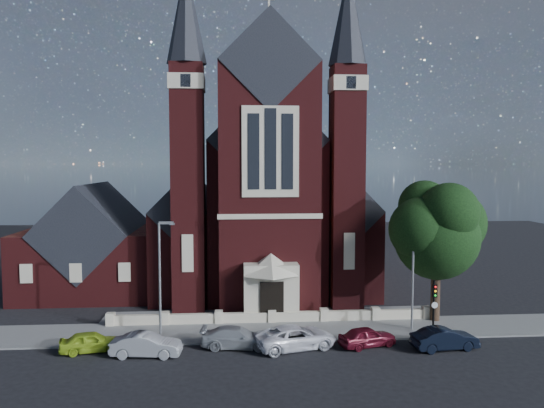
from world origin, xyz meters
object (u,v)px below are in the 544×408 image
(car_white_suv, at_px, (296,337))
(car_dark_red, at_px, (367,337))
(street_lamp_left, at_px, (161,272))
(car_lime_van, at_px, (91,342))
(car_navy, at_px, (445,339))
(traffic_signal, at_px, (434,301))
(church, at_px, (260,201))
(street_tree, at_px, (440,232))
(parish_hall, at_px, (94,249))
(car_silver_a, at_px, (146,345))
(street_lamp_right, at_px, (414,268))
(car_silver_b, at_px, (237,337))

(car_white_suv, distance_m, car_dark_red, 4.77)
(street_lamp_left, xyz_separation_m, car_lime_van, (-4.13, -2.76, -3.94))
(car_navy, bearing_deg, traffic_signal, -12.34)
(car_dark_red, bearing_deg, church, -2.21)
(traffic_signal, height_order, car_white_suv, traffic_signal)
(traffic_signal, height_order, car_dark_red, traffic_signal)
(car_lime_van, bearing_deg, car_dark_red, -103.35)
(car_navy, bearing_deg, street_tree, -24.96)
(parish_hall, relative_size, car_silver_a, 2.78)
(traffic_signal, distance_m, car_navy, 3.10)
(traffic_signal, relative_size, car_navy, 0.92)
(church, distance_m, street_lamp_right, 21.76)
(car_dark_red, relative_size, car_navy, 0.89)
(street_lamp_right, xyz_separation_m, car_white_suv, (-8.95, -3.10, -3.85))
(car_silver_a, bearing_deg, car_white_suv, -80.82)
(church, distance_m, street_lamp_left, 20.84)
(car_silver_b, bearing_deg, traffic_signal, -79.44)
(car_navy, bearing_deg, car_silver_a, 81.79)
(street_tree, distance_m, street_lamp_right, 3.84)
(car_lime_van, relative_size, car_white_suv, 0.72)
(car_lime_van, bearing_deg, traffic_signal, -99.32)
(street_lamp_left, height_order, car_dark_red, street_lamp_left)
(street_lamp_right, bearing_deg, car_dark_red, -143.45)
(street_tree, bearing_deg, street_lamp_right, -145.74)
(car_lime_van, height_order, car_navy, car_navy)
(church, bearing_deg, car_dark_red, -74.99)
(street_tree, height_order, car_lime_van, street_tree)
(car_navy, bearing_deg, car_lime_van, 79.25)
(parish_hall, bearing_deg, car_silver_a, -66.85)
(traffic_signal, relative_size, car_silver_b, 0.85)
(car_silver_b, xyz_separation_m, car_dark_red, (8.60, -0.42, -0.02))
(street_lamp_left, height_order, car_silver_a, street_lamp_left)
(car_silver_a, xyz_separation_m, car_silver_b, (5.69, 1.13, -0.04))
(parish_hall, bearing_deg, car_navy, -33.96)
(traffic_signal, relative_size, car_silver_a, 0.91)
(parish_hall, xyz_separation_m, car_silver_a, (7.62, -17.81, -3.29))
(car_white_suv, bearing_deg, church, -12.66)
(car_white_suv, bearing_deg, parish_hall, 29.45)
(street_tree, relative_size, car_white_suv, 1.98)
(car_lime_van, distance_m, car_white_suv, 13.18)
(car_white_suv, distance_m, car_navy, 9.70)
(car_silver_a, xyz_separation_m, car_dark_red, (14.29, 0.71, -0.06))
(street_lamp_left, relative_size, car_lime_van, 2.08)
(car_white_suv, bearing_deg, car_lime_van, 72.90)
(parish_hall, xyz_separation_m, car_silver_b, (13.31, -16.68, -3.33))
(church, bearing_deg, car_silver_b, -97.08)
(street_tree, bearing_deg, car_dark_red, -144.29)
(parish_hall, relative_size, car_navy, 2.82)
(street_tree, bearing_deg, street_lamp_left, -175.24)
(street_lamp_left, relative_size, traffic_signal, 2.02)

